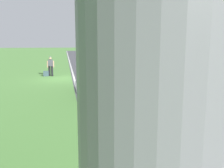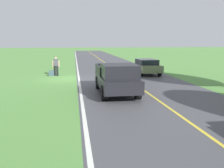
% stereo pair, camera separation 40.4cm
% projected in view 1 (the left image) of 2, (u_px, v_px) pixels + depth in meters
% --- Properties ---
extents(ground_plane, '(200.00, 200.00, 0.00)m').
position_uv_depth(ground_plane, '(64.00, 79.00, 20.70)').
color(ground_plane, '#568E42').
extents(road_surface, '(8.29, 120.00, 0.00)m').
position_uv_depth(road_surface, '(121.00, 77.00, 21.58)').
color(road_surface, '#47474C').
rests_on(road_surface, ground).
extents(lane_edge_line, '(0.16, 117.60, 0.00)m').
position_uv_depth(lane_edge_line, '(74.00, 78.00, 20.86)').
color(lane_edge_line, silver).
rests_on(lane_edge_line, ground).
extents(lane_centre_line, '(0.14, 117.60, 0.00)m').
position_uv_depth(lane_centre_line, '(121.00, 77.00, 21.58)').
color(lane_centre_line, gold).
rests_on(lane_centre_line, ground).
extents(hitchhiker_walking, '(0.62, 0.51, 1.75)m').
position_uv_depth(hitchhiker_walking, '(50.00, 65.00, 22.23)').
color(hitchhiker_walking, black).
rests_on(hitchhiker_walking, ground).
extents(suitcase_carried, '(0.48, 0.24, 0.47)m').
position_uv_depth(suitcase_carried, '(46.00, 74.00, 22.16)').
color(suitcase_carried, '#384C56').
rests_on(suitcase_carried, ground).
extents(pickup_truck_passing, '(2.10, 5.40, 1.82)m').
position_uv_depth(pickup_truck_passing, '(114.00, 78.00, 14.58)').
color(pickup_truck_passing, black).
rests_on(pickup_truck_passing, ground).
extents(sedan_near_oncoming, '(1.97, 4.42, 1.41)m').
position_uv_depth(sedan_near_oncoming, '(141.00, 66.00, 23.60)').
color(sedan_near_oncoming, '#66754C').
rests_on(sedan_near_oncoming, ground).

